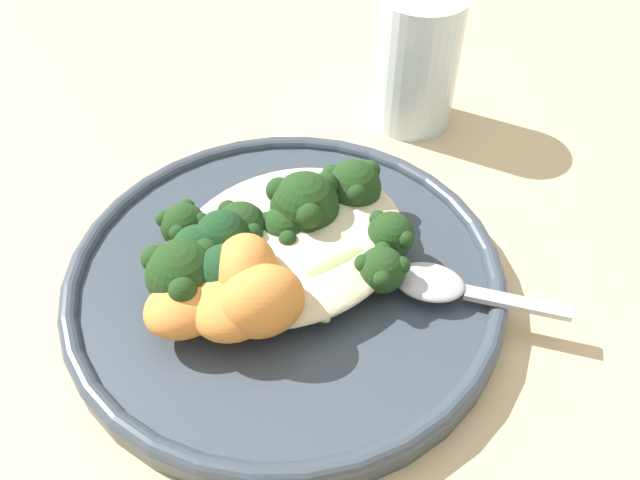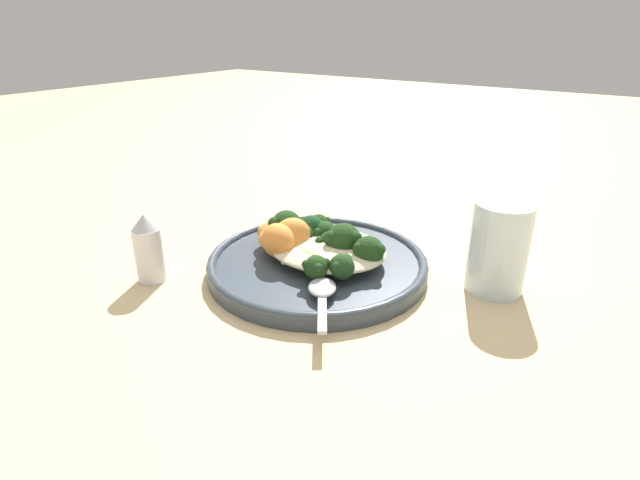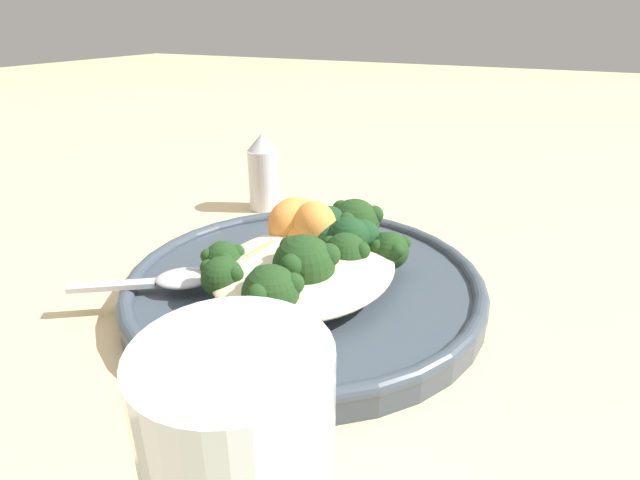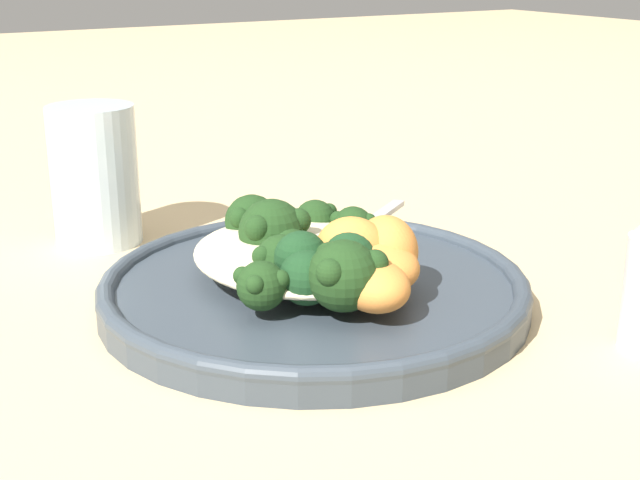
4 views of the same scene
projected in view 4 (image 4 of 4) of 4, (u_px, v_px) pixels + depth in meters
The scene contains 18 objects.
ground_plane at pixel (306, 300), 0.58m from camera, with size 4.00×4.00×0.00m, color #D6B784.
plate at pixel (320, 287), 0.57m from camera, with size 0.28×0.28×0.02m.
quinoa_mound at pixel (294, 253), 0.57m from camera, with size 0.15×0.13×0.02m, color beige.
broccoli_stalk_0 at pixel (355, 236), 0.60m from camera, with size 0.09×0.06×0.03m.
broccoli_stalk_1 at pixel (329, 233), 0.61m from camera, with size 0.10×0.04×0.03m.
broccoli_stalk_2 at pixel (270, 229), 0.60m from camera, with size 0.12×0.07×0.04m.
broccoli_stalk_3 at pixel (282, 235), 0.58m from camera, with size 0.09×0.09×0.04m.
broccoli_stalk_4 at pixel (304, 252), 0.57m from camera, with size 0.05×0.07×0.03m.
broccoli_stalk_5 at pixel (305, 261), 0.55m from camera, with size 0.03×0.10×0.03m.
broccoli_stalk_6 at pixel (285, 281), 0.52m from camera, with size 0.05×0.12×0.03m.
broccoli_stalk_7 at pixel (346, 273), 0.52m from camera, with size 0.09×0.09×0.04m.
sweet_potato_chunk_0 at pixel (381, 284), 0.51m from camera, with size 0.05×0.04×0.03m, color orange.
sweet_potato_chunk_1 at pixel (371, 265), 0.54m from camera, with size 0.06×0.05×0.03m, color orange.
sweet_potato_chunk_2 at pixel (386, 250), 0.55m from camera, with size 0.05×0.04×0.04m, color orange.
sweet_potato_chunk_3 at pixel (352, 253), 0.54m from camera, with size 0.05×0.04×0.04m, color orange.
kale_tuft at pixel (322, 267), 0.52m from camera, with size 0.06×0.06×0.04m.
spoon at pixel (364, 225), 0.65m from camera, with size 0.07×0.10×0.01m.
water_glass at pixel (95, 175), 0.68m from camera, with size 0.07×0.07×0.11m, color silver.
Camera 4 is at (0.47, -0.27, 0.22)m, focal length 50.00 mm.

